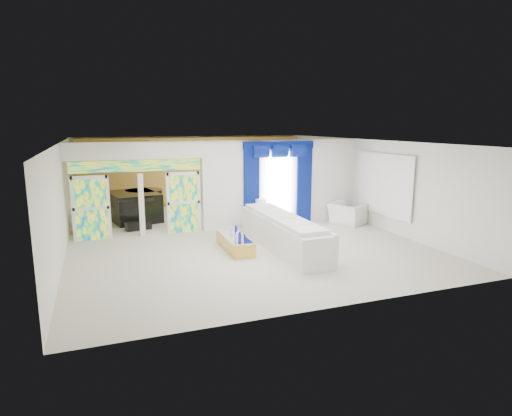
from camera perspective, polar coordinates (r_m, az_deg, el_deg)
name	(u,v)px	position (r m, az deg, el deg)	size (l,w,h in m)	color
floor	(234,235)	(14.00, -2.86, -3.62)	(12.00, 12.00, 0.00)	#B7AF9E
dividing_wall	(284,182)	(15.37, 3.65, 3.40)	(5.70, 0.18, 3.00)	white
dividing_header	(136,151)	(14.00, -15.52, 7.31)	(4.30, 0.18, 0.55)	white
stained_panel_left	(91,208)	(14.16, -20.90, -0.02)	(0.95, 0.04, 2.00)	#994C3F
stained_panel_right	(184,202)	(14.40, -9.51, 0.73)	(0.95, 0.04, 2.00)	#994C3F
stained_transom	(137,166)	(14.04, -15.42, 5.38)	(4.00, 0.05, 0.35)	#994C3F
window_pane	(278,184)	(15.19, 2.93, 3.12)	(1.00, 0.02, 2.30)	white
blue_drape_left	(252,187)	(14.81, -0.59, 2.74)	(0.55, 0.10, 2.80)	#040A4D
blue_drape_right	(304,185)	(15.59, 6.36, 3.09)	(0.55, 0.10, 2.80)	#040A4D
blue_pelmet	(279,145)	(15.04, 3.03, 8.29)	(2.60, 0.12, 0.25)	#040A4D
wall_mirror	(384,184)	(15.05, 16.56, 2.99)	(0.04, 2.70, 1.90)	white
gold_curtains	(194,171)	(19.36, -8.15, 4.89)	(9.70, 0.12, 2.90)	#BC7F2D
white_sofa	(283,234)	(12.47, 3.57, -3.43)	(0.96, 4.48, 0.85)	white
coffee_table	(235,243)	(12.34, -2.78, -4.66)	(0.60, 1.81, 0.40)	gold
console_table	(269,221)	(15.16, 1.69, -1.67)	(1.24, 0.39, 0.41)	white
table_lamp	(261,207)	(14.95, 0.63, 0.10)	(0.36, 0.36, 0.58)	white
armchair	(348,214)	(15.82, 11.97, -0.73)	(1.16, 1.01, 0.75)	white
grand_piano	(134,206)	(16.69, -15.81, 0.21)	(1.58, 2.07, 1.04)	black
piano_bench	(138,226)	(15.21, -15.24, -2.27)	(0.84, 0.33, 0.28)	black
tv_console	(82,222)	(15.34, -21.91, -1.70)	(0.50, 0.46, 0.73)	tan
chandelier	(146,148)	(16.45, -14.31, 7.61)	(0.60, 0.60, 0.60)	gold
decanters	(236,234)	(12.18, -2.64, -3.45)	(0.17, 1.02, 0.26)	silver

